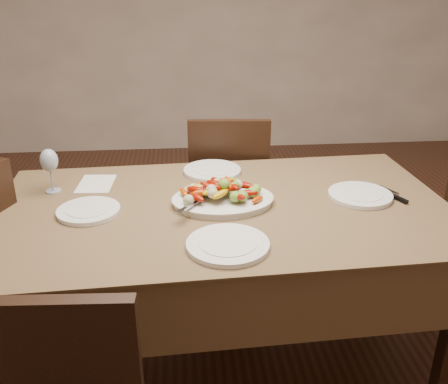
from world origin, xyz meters
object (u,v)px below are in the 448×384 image
plate_right (360,195)px  plate_far (212,171)px  plate_near (228,245)px  wine_glass (50,170)px  serving_platter (223,201)px  chair_far (228,192)px  plate_left (89,211)px  dining_table (224,284)px

plate_right → plate_far: (-0.60, 0.34, 0.00)m
plate_near → wine_glass: size_ratio=1.41×
serving_platter → plate_near: bearing=-92.0°
serving_platter → plate_near: size_ratio=1.40×
serving_platter → plate_right: size_ratio=1.52×
plate_far → plate_near: size_ratio=0.94×
wine_glass → chair_far: bearing=35.3°
plate_far → plate_near: same height
plate_right → plate_far: 0.69m
serving_platter → wine_glass: 0.75m
serving_platter → plate_far: size_ratio=1.49×
plate_left → plate_far: 0.65m
dining_table → plate_near: plate_near is taller
plate_right → plate_near: bearing=-148.2°
serving_platter → plate_left: bearing=-175.9°
chair_far → dining_table: bearing=87.5°
chair_far → plate_left: 1.06m
dining_table → serving_platter: 0.39m
dining_table → plate_near: 0.51m
chair_far → plate_left: chair_far is taller
plate_far → plate_near: 0.70m
plate_far → serving_platter: bearing=-86.6°
serving_platter → plate_right: bearing=1.7°
dining_table → plate_far: 0.54m
wine_glass → serving_platter: bearing=-14.8°
chair_far → plate_right: chair_far is taller
dining_table → plate_near: bearing=-92.7°
chair_far → plate_left: bearing=56.2°
plate_right → plate_near: size_ratio=0.92×
dining_table → plate_far: size_ratio=6.81×
wine_glass → plate_near: bearing=-37.4°
dining_table → serving_platter: serving_platter is taller
wine_glass → dining_table: bearing=-16.1°
chair_far → serving_platter: bearing=87.1°
plate_left → plate_right: (1.12, 0.06, 0.00)m
serving_platter → plate_left: (-0.53, -0.04, -0.00)m
plate_right → wine_glass: bearing=172.5°
plate_far → plate_near: bearing=-89.3°
dining_table → plate_left: 0.66m
dining_table → wine_glass: (-0.72, 0.21, 0.48)m
dining_table → chair_far: chair_far is taller
plate_near → wine_glass: bearing=142.6°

